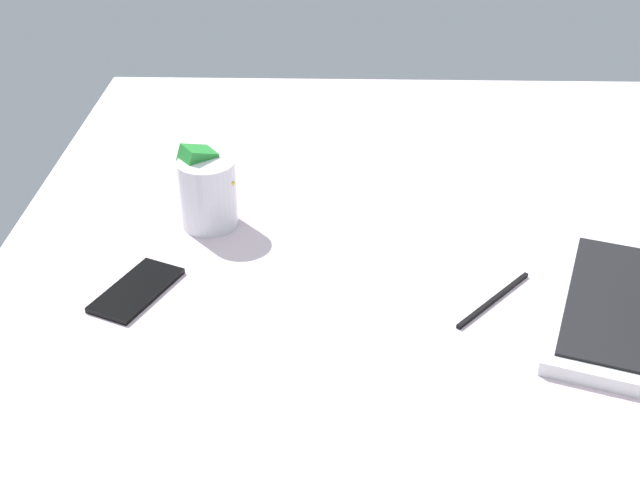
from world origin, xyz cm
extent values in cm
cube|color=silver|center=(0.00, 0.00, 9.00)|extent=(180.00, 140.00, 18.00)
cube|color=black|center=(-1.78, 20.80, 20.20)|extent=(32.99, 25.64, 0.40)
cylinder|color=silver|center=(-24.93, -39.04, 23.50)|extent=(9.00, 9.00, 11.00)
cube|color=#268C33|center=(-26.06, -39.28, 21.94)|extent=(7.21, 6.58, 6.15)
cube|color=yellow|center=(-24.57, -37.98, 25.42)|extent=(7.22, 6.97, 5.96)
cube|color=#268C33|center=(-26.47, -40.47, 28.91)|extent=(6.49, 6.87, 4.53)
cube|color=black|center=(-5.75, -46.70, 18.40)|extent=(15.56, 11.92, 0.80)
cube|color=black|center=(-4.84, 2.91, 18.30)|extent=(13.12, 11.73, 0.60)
camera|label=1|loc=(89.09, -18.60, 85.21)|focal=46.80mm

